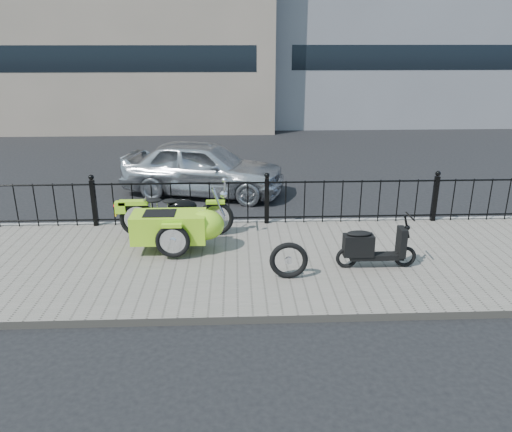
{
  "coord_description": "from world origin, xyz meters",
  "views": [
    {
      "loc": [
        -0.63,
        -8.4,
        3.73
      ],
      "look_at": [
        -0.28,
        -0.1,
        0.77
      ],
      "focal_mm": 35.0,
      "sensor_mm": 36.0,
      "label": 1
    }
  ],
  "objects_px": {
    "scooter": "(371,248)",
    "spare_tire": "(289,260)",
    "motorcycle_sidecar": "(180,223)",
    "sedan_car": "(203,168)"
  },
  "relations": [
    {
      "from": "motorcycle_sidecar",
      "to": "spare_tire",
      "type": "distance_m",
      "value": 2.26
    },
    {
      "from": "spare_tire",
      "to": "sedan_car",
      "type": "distance_m",
      "value": 5.3
    },
    {
      "from": "motorcycle_sidecar",
      "to": "spare_tire",
      "type": "xyz_separation_m",
      "value": [
        1.83,
        -1.3,
        -0.17
      ]
    },
    {
      "from": "scooter",
      "to": "sedan_car",
      "type": "distance_m",
      "value": 5.59
    },
    {
      "from": "scooter",
      "to": "spare_tire",
      "type": "distance_m",
      "value": 1.45
    },
    {
      "from": "spare_tire",
      "to": "sedan_car",
      "type": "xyz_separation_m",
      "value": [
        -1.63,
        5.04,
        0.26
      ]
    },
    {
      "from": "scooter",
      "to": "spare_tire",
      "type": "xyz_separation_m",
      "value": [
        -1.41,
        -0.34,
        -0.05
      ]
    },
    {
      "from": "motorcycle_sidecar",
      "to": "spare_tire",
      "type": "bearing_deg",
      "value": -35.4
    },
    {
      "from": "motorcycle_sidecar",
      "to": "spare_tire",
      "type": "relative_size",
      "value": 3.71
    },
    {
      "from": "motorcycle_sidecar",
      "to": "sedan_car",
      "type": "bearing_deg",
      "value": 86.82
    }
  ]
}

